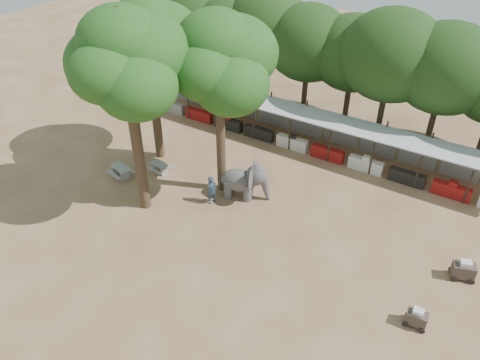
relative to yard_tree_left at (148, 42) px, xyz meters
The scene contains 12 objects.
ground 14.23m from the yard_tree_left, 38.20° to the right, with size 100.00×100.00×0.00m, color brown.
vendor_stalls 13.30m from the yard_tree_left, 36.06° to the left, with size 28.00×2.99×2.80m.
yard_tree_left is the anchor object (origin of this frame).
yard_tree_center 5.92m from the yard_tree_left, 59.04° to the right, with size 7.10×6.90×12.04m.
yard_tree_back 6.09m from the yard_tree_left, ahead, with size 7.10×6.90×11.36m.
backdrop_trees 15.17m from the yard_tree_left, 52.28° to the left, with size 46.46×5.95×8.33m.
elephant 10.55m from the yard_tree_left, ahead, with size 3.32×2.49×2.46m.
handler 10.08m from the yard_tree_left, 23.12° to the right, with size 0.68×0.45×1.89m, color #26384C.
picnic_table_near 8.53m from the yard_tree_left, 95.64° to the right, with size 1.82×1.71×0.76m.
picnic_table_far 8.12m from the yard_tree_left, 50.58° to the right, with size 1.53×1.43×0.67m.
cart_front 21.80m from the yard_tree_left, 15.39° to the right, with size 1.07×0.73×1.02m.
cart_back 22.29m from the yard_tree_left, ahead, with size 1.38×1.12×1.16m.
Camera 1 is at (10.97, -14.27, 17.99)m, focal length 35.00 mm.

